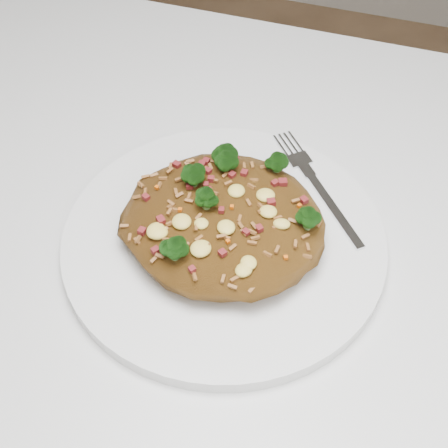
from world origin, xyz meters
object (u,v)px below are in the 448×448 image
at_px(dining_table, 191,319).
at_px(fried_rice, 224,215).
at_px(plate, 224,240).
at_px(fork, 322,192).

height_order(dining_table, fried_rice, fried_rice).
distance_m(dining_table, plate, 0.11).
bearing_deg(plate, fork, 46.95).
relative_size(fried_rice, fork, 1.35).
bearing_deg(fork, fried_rice, -83.57).
distance_m(fried_rice, fork, 0.11).
height_order(dining_table, fork, fork).
relative_size(dining_table, fried_rice, 6.67).
bearing_deg(dining_table, fork, 48.66).
relative_size(plate, fried_rice, 1.61).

